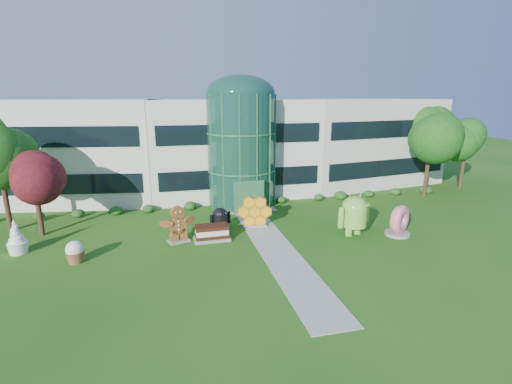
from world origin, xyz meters
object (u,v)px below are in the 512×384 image
object	(u,v)px
android_green	(354,212)
android_black	(220,217)
donut	(399,220)
gingerbread	(178,224)

from	to	relation	value
android_green	android_black	world-z (taller)	android_green
android_black	donut	size ratio (longest dim) A/B	0.89
android_green	android_black	xyz separation A→B (m)	(-9.11, 3.17, -0.66)
android_green	gingerbread	world-z (taller)	android_green
donut	gingerbread	bearing A→B (deg)	138.36
android_green	gingerbread	bearing A→B (deg)	157.44
donut	gingerbread	xyz separation A→B (m)	(-15.23, 2.52, 0.15)
donut	android_black	bearing A→B (deg)	129.25
android_green	gingerbread	size ratio (longest dim) A/B	1.20
android_black	android_green	bearing A→B (deg)	-38.00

